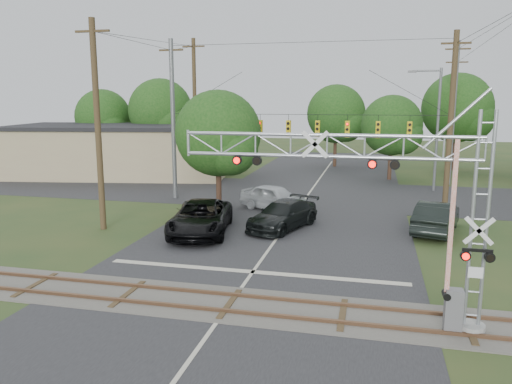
% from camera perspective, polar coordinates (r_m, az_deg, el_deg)
% --- Properties ---
extents(ground, '(160.00, 160.00, 0.00)m').
position_cam_1_polar(ground, '(16.62, -5.03, -15.38)').
color(ground, '#28401D').
rests_on(ground, ground).
extents(road_main, '(14.00, 90.00, 0.02)m').
position_cam_1_polar(road_main, '(25.68, 2.03, -5.86)').
color(road_main, '#252528').
rests_on(road_main, ground).
extents(road_cross, '(90.00, 12.00, 0.02)m').
position_cam_1_polar(road_cross, '(39.14, 6.07, -0.19)').
color(road_cross, '#252528').
rests_on(road_cross, ground).
extents(railroad_track, '(90.00, 3.20, 0.17)m').
position_cam_1_polar(railroad_track, '(18.34, -3.02, -12.66)').
color(railroad_track, '#4C4842').
rests_on(railroad_track, ground).
extents(crossing_gantry, '(9.84, 0.89, 6.97)m').
position_cam_1_polar(crossing_gantry, '(16.08, 14.22, -0.44)').
color(crossing_gantry, gray).
rests_on(crossing_gantry, ground).
extents(traffic_signal_span, '(19.34, 0.36, 11.50)m').
position_cam_1_polar(traffic_signal_span, '(34.43, 6.81, 7.79)').
color(traffic_signal_span, slate).
rests_on(traffic_signal_span, ground).
extents(pickup_black, '(4.03, 6.82, 1.78)m').
position_cam_1_polar(pickup_black, '(27.46, -6.34, -2.93)').
color(pickup_black, black).
rests_on(pickup_black, ground).
extents(car_dark, '(3.96, 5.86, 1.58)m').
position_cam_1_polar(car_dark, '(28.40, 3.10, -2.64)').
color(car_dark, black).
rests_on(car_dark, ground).
extents(sedan_silver, '(5.29, 3.94, 1.68)m').
position_cam_1_polar(sedan_silver, '(33.11, 2.15, -0.65)').
color(sedan_silver, '#AFB4B7').
rests_on(sedan_silver, ground).
extents(suv_dark, '(3.13, 5.60, 1.75)m').
position_cam_1_polar(suv_dark, '(29.29, 19.91, -2.69)').
color(suv_dark, black).
rests_on(suv_dark, ground).
extents(commercial_building, '(22.16, 13.89, 4.84)m').
position_cam_1_polar(commercial_building, '(50.37, -15.06, 4.67)').
color(commercial_building, tan).
rests_on(commercial_building, ground).
extents(streetlight, '(2.58, 0.27, 9.67)m').
position_cam_1_polar(streetlight, '(42.02, 19.80, 7.40)').
color(streetlight, slate).
rests_on(streetlight, ground).
extents(utility_poles, '(25.27, 28.27, 12.82)m').
position_cam_1_polar(utility_poles, '(37.22, 10.79, 8.64)').
color(utility_poles, '#44341F').
rests_on(utility_poles, ground).
extents(treeline, '(52.71, 30.08, 9.94)m').
position_cam_1_polar(treeline, '(46.76, 9.74, 8.49)').
color(treeline, '#3C271B').
rests_on(treeline, ground).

